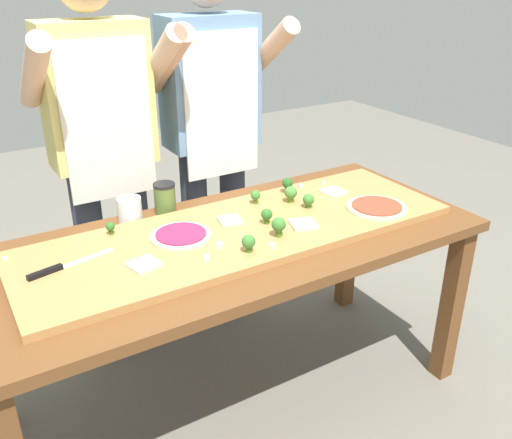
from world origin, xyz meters
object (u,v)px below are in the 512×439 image
at_px(broccoli_floret_front_mid, 255,196).
at_px(flour_cup, 130,211).
at_px(prep_table, 233,260).
at_px(pizza_whole_tomato_red, 377,207).
at_px(sauce_jar, 165,198).
at_px(cheese_crumble_a, 272,246).
at_px(pizza_slice_far_left, 333,192).
at_px(pizza_slice_far_right, 303,224).
at_px(cheese_crumble_c, 5,259).
at_px(pizza_slice_near_right, 144,265).
at_px(cook_left, 103,140).
at_px(broccoli_floret_back_left, 279,225).
at_px(cook_right, 212,123).
at_px(broccoli_floret_front_right, 291,193).
at_px(pizza_slice_near_left, 230,220).
at_px(cheese_crumble_e, 300,186).
at_px(chefs_knife, 60,267).
at_px(pizza_whole_beet_magenta, 181,235).
at_px(broccoli_floret_front_left, 249,242).
at_px(cheese_crumble_b, 324,184).
at_px(broccoli_floret_back_right, 309,200).
at_px(broccoli_floret_center_right, 287,184).
at_px(broccoli_floret_back_mid, 267,215).
at_px(cheese_crumble_f, 206,257).
at_px(broccoli_floret_center_left, 110,227).
at_px(cheese_crumble_d, 220,245).

bearing_deg(broccoli_floret_front_mid, flour_cup, 161.65).
bearing_deg(prep_table, pizza_whole_tomato_red, -12.41).
relative_size(broccoli_floret_front_mid, flour_cup, 0.58).
bearing_deg(sauce_jar, cheese_crumble_a, -72.29).
bearing_deg(pizza_slice_far_left, pizza_slice_far_right, -146.75).
bearing_deg(cheese_crumble_c, pizza_slice_near_right, -35.84).
bearing_deg(pizza_whole_tomato_red, cook_left, 139.38).
bearing_deg(broccoli_floret_back_left, cook_right, 80.87).
relative_size(cheese_crumble_a, cook_right, 0.01).
bearing_deg(broccoli_floret_front_mid, pizza_slice_near_right, -156.28).
relative_size(broccoli_floret_front_right, flour_cup, 0.70).
relative_size(pizza_slice_near_left, broccoli_floret_front_mid, 1.43).
distance_m(cheese_crumble_a, cook_right, 0.82).
height_order(cheese_crumble_e, cook_right, cook_right).
xyz_separation_m(pizza_slice_far_left, cheese_crumble_a, (-0.48, -0.27, 0.00)).
height_order(cheese_crumble_e, flour_cup, flour_cup).
xyz_separation_m(pizza_slice_near_left, broccoli_floret_back_left, (0.09, -0.19, 0.04)).
relative_size(chefs_knife, pizza_whole_tomato_red, 1.22).
relative_size(pizza_slice_near_right, cheese_crumble_a, 4.72).
distance_m(broccoli_floret_back_left, cook_left, 0.82).
bearing_deg(pizza_whole_beet_magenta, broccoli_floret_front_left, -55.73).
xyz_separation_m(broccoli_floret_back_left, cheese_crumble_e, (0.33, 0.33, -0.04)).
relative_size(prep_table, cheese_crumble_b, 123.62).
relative_size(prep_table, pizza_slice_near_left, 22.55).
xyz_separation_m(pizza_whole_tomato_red, broccoli_floret_front_right, (-0.25, 0.23, 0.03)).
distance_m(broccoli_floret_back_right, cook_left, 0.85).
bearing_deg(pizza_slice_near_right, cheese_crumble_c, 144.16).
bearing_deg(broccoli_floret_center_right, pizza_slice_near_left, -159.76).
xyz_separation_m(pizza_slice_near_left, broccoli_floret_center_right, (0.34, 0.12, 0.03)).
bearing_deg(broccoli_floret_back_mid, cook_left, 123.25).
bearing_deg(cheese_crumble_f, pizza_slice_far_left, 18.34).
xyz_separation_m(broccoli_floret_center_left, flour_cup, (0.11, 0.12, -0.01)).
height_order(broccoli_floret_front_left, cheese_crumble_a, broccoli_floret_front_left).
bearing_deg(pizza_slice_far_left, flour_cup, 163.91).
xyz_separation_m(pizza_slice_near_left, cheese_crumble_c, (-0.75, 0.12, 0.00)).
height_order(chefs_knife, broccoli_floret_front_mid, broccoli_floret_front_mid).
xyz_separation_m(cheese_crumble_a, cheese_crumble_b, (0.50, 0.37, -0.00)).
bearing_deg(pizza_slice_near_right, pizza_whole_beet_magenta, 34.97).
distance_m(pizza_slice_far_right, cheese_crumble_b, 0.42).
distance_m(chefs_knife, cook_right, 1.01).
xyz_separation_m(broccoli_floret_center_right, cheese_crumble_a, (-0.32, -0.38, -0.03)).
xyz_separation_m(chefs_knife, cheese_crumble_d, (0.49, -0.13, 0.00)).
bearing_deg(broccoli_floret_back_left, pizza_slice_far_left, 27.30).
bearing_deg(cheese_crumble_d, flour_cup, 112.09).
bearing_deg(broccoli_floret_back_mid, broccoli_floret_front_mid, 71.25).
xyz_separation_m(broccoli_floret_front_right, cheese_crumble_f, (-0.49, -0.25, -0.03)).
bearing_deg(cheese_crumble_c, chefs_knife, -46.86).
relative_size(pizza_slice_near_right, sauce_jar, 0.74).
height_order(broccoli_floret_center_left, broccoli_floret_back_right, broccoli_floret_back_right).
relative_size(pizza_slice_far_left, broccoli_floret_center_left, 1.94).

